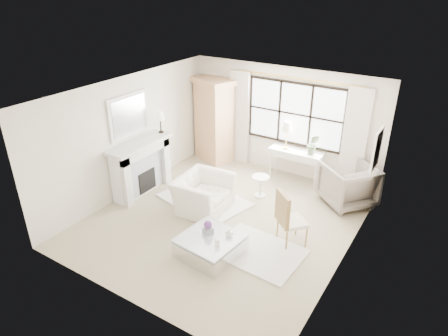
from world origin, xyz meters
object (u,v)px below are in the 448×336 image
(club_armchair, at_px, (203,194))
(console_table, at_px, (295,166))
(coffee_table, at_px, (210,246))
(armoire, at_px, (214,119))

(club_armchair, bearing_deg, console_table, -28.82)
(club_armchair, height_order, coffee_table, club_armchair)
(armoire, xyz_separation_m, console_table, (2.40, -0.01, -0.74))
(armoire, distance_m, console_table, 2.51)
(armoire, distance_m, coffee_table, 4.32)
(console_table, bearing_deg, club_armchair, -116.34)
(console_table, height_order, club_armchair, console_table)
(armoire, bearing_deg, coffee_table, -36.47)
(armoire, xyz_separation_m, coffee_table, (2.28, -3.55, -0.96))
(armoire, height_order, coffee_table, armoire)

